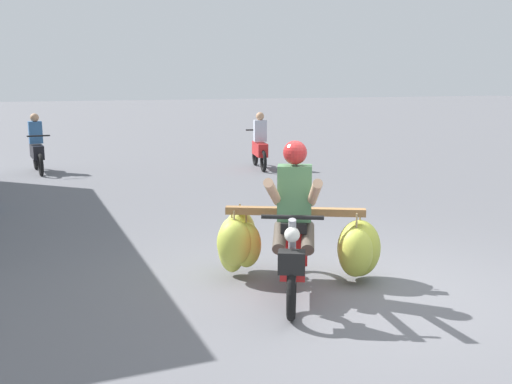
% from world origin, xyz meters
% --- Properties ---
extents(ground_plane, '(120.00, 120.00, 0.00)m').
position_xyz_m(ground_plane, '(0.00, 0.00, 0.00)').
color(ground_plane, slate).
extents(motorbike_main_loaded, '(1.82, 1.98, 1.58)m').
position_xyz_m(motorbike_main_loaded, '(-0.58, 0.63, 0.49)').
color(motorbike_main_loaded, black).
rests_on(motorbike_main_loaded, ground).
extents(motorbike_distant_ahead_left, '(0.50, 1.62, 1.40)m').
position_xyz_m(motorbike_distant_ahead_left, '(-2.81, 9.89, 0.57)').
color(motorbike_distant_ahead_left, black).
rests_on(motorbike_distant_ahead_left, ground).
extents(motorbike_distant_ahead_right, '(0.58, 1.60, 1.40)m').
position_xyz_m(motorbike_distant_ahead_right, '(2.29, 8.38, 0.57)').
color(motorbike_distant_ahead_right, black).
rests_on(motorbike_distant_ahead_right, ground).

